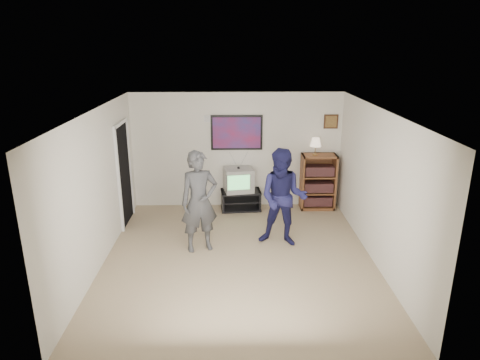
{
  "coord_description": "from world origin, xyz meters",
  "views": [
    {
      "loc": [
        -0.11,
        -6.46,
        3.51
      ],
      "look_at": [
        0.04,
        0.76,
        1.15
      ],
      "focal_mm": 32.0,
      "sensor_mm": 36.0,
      "label": 1
    }
  ],
  "objects_px": {
    "person_tall": "(199,202)",
    "bookshelf": "(318,182)",
    "media_stand": "(241,200)",
    "crt_television": "(239,180)",
    "person_short": "(283,198)"
  },
  "relations": [
    {
      "from": "media_stand",
      "to": "crt_television",
      "type": "xyz_separation_m",
      "value": [
        -0.05,
        0.0,
        0.46
      ]
    },
    {
      "from": "crt_television",
      "to": "person_tall",
      "type": "xyz_separation_m",
      "value": [
        -0.7,
        -1.86,
        0.21
      ]
    },
    {
      "from": "media_stand",
      "to": "person_short",
      "type": "distance_m",
      "value": 1.94
    },
    {
      "from": "person_tall",
      "to": "person_short",
      "type": "height_order",
      "value": "person_tall"
    },
    {
      "from": "person_tall",
      "to": "bookshelf",
      "type": "bearing_deg",
      "value": 19.48
    },
    {
      "from": "media_stand",
      "to": "person_tall",
      "type": "xyz_separation_m",
      "value": [
        -0.75,
        -1.86,
        0.68
      ]
    },
    {
      "from": "bookshelf",
      "to": "person_tall",
      "type": "xyz_separation_m",
      "value": [
        -2.42,
        -1.91,
        0.29
      ]
    },
    {
      "from": "media_stand",
      "to": "crt_television",
      "type": "bearing_deg",
      "value": 175.07
    },
    {
      "from": "media_stand",
      "to": "crt_television",
      "type": "height_order",
      "value": "crt_television"
    },
    {
      "from": "bookshelf",
      "to": "person_tall",
      "type": "distance_m",
      "value": 3.1
    },
    {
      "from": "bookshelf",
      "to": "person_short",
      "type": "distance_m",
      "value": 2.0
    },
    {
      "from": "crt_television",
      "to": "bookshelf",
      "type": "height_order",
      "value": "bookshelf"
    },
    {
      "from": "media_stand",
      "to": "crt_television",
      "type": "distance_m",
      "value": 0.47
    },
    {
      "from": "media_stand",
      "to": "bookshelf",
      "type": "relative_size",
      "value": 0.74
    },
    {
      "from": "media_stand",
      "to": "person_short",
      "type": "xyz_separation_m",
      "value": [
        0.71,
        -1.68,
        0.67
      ]
    }
  ]
}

